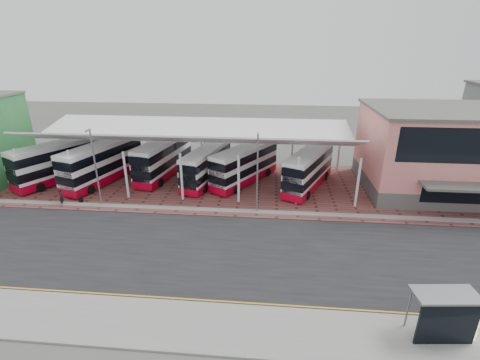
{
  "coord_description": "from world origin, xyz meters",
  "views": [
    {
      "loc": [
        3.18,
        -24.59,
        15.73
      ],
      "look_at": [
        0.17,
        8.2,
        2.61
      ],
      "focal_mm": 26.0,
      "sensor_mm": 36.0,
      "label": 1
    }
  ],
  "objects": [
    {
      "name": "north_kerb",
      "position": [
        0.0,
        6.2,
        0.07
      ],
      "size": [
        120.0,
        0.8,
        0.14
      ],
      "primitive_type": "cube",
      "color": "slate",
      "rests_on": "ground"
    },
    {
      "name": "bus_shelter",
      "position": [
        13.33,
        -8.66,
        1.92
      ],
      "size": [
        3.7,
        1.97,
        2.85
      ],
      "rotation": [
        0.0,
        0.0,
        0.1
      ],
      "color": "black",
      "rests_on": "sidewalk"
    },
    {
      "name": "bus_2",
      "position": [
        -10.05,
        15.45,
        2.33
      ],
      "size": [
        4.56,
        11.35,
        4.56
      ],
      "rotation": [
        0.0,
        0.0,
        -0.19
      ],
      "color": "white",
      "rests_on": "forecourt"
    },
    {
      "name": "bus_0",
      "position": [
        -21.84,
        12.83,
        2.38
      ],
      "size": [
        7.68,
        11.23,
        4.68
      ],
      "rotation": [
        0.0,
        0.0,
        -0.49
      ],
      "color": "white",
      "rests_on": "forecourt"
    },
    {
      "name": "pedestrian",
      "position": [
        -18.07,
        6.07,
        0.95
      ],
      "size": [
        0.61,
        0.75,
        1.77
      ],
      "primitive_type": "imported",
      "rotation": [
        0.0,
        0.0,
        1.9
      ],
      "color": "black",
      "rests_on": "forecourt"
    },
    {
      "name": "terminal",
      "position": [
        23.0,
        13.92,
        4.66
      ],
      "size": [
        18.4,
        14.4,
        9.25
      ],
      "color": "#514F4D",
      "rests_on": "ground"
    },
    {
      "name": "canopy",
      "position": [
        -6.0,
        13.94,
        5.8
      ],
      "size": [
        37.0,
        11.63,
        7.07
      ],
      "color": "silver",
      "rests_on": "ground"
    },
    {
      "name": "bus_4",
      "position": [
        0.2,
        14.05,
        2.21
      ],
      "size": [
        7.46,
        10.25,
        4.33
      ],
      "rotation": [
        0.0,
        0.0,
        -0.54
      ],
      "color": "white",
      "rests_on": "forecourt"
    },
    {
      "name": "lamp_east",
      "position": [
        2.0,
        6.27,
        4.36
      ],
      "size": [
        0.16,
        0.9,
        8.07
      ],
      "color": "slate",
      "rests_on": "ground"
    },
    {
      "name": "bus_5",
      "position": [
        7.58,
        13.21,
        2.21
      ],
      "size": [
        6.5,
        10.56,
        4.32
      ],
      "rotation": [
        0.0,
        0.0,
        -0.42
      ],
      "color": "white",
      "rests_on": "forecourt"
    },
    {
      "name": "yellow_line_far",
      "position": [
        0.0,
        -6.7,
        0.03
      ],
      "size": [
        120.0,
        0.12,
        0.01
      ],
      "primitive_type": "cube",
      "color": "gold",
      "rests_on": "road"
    },
    {
      "name": "sidewalk",
      "position": [
        0.0,
        -9.0,
        0.07
      ],
      "size": [
        120.0,
        4.0,
        0.14
      ],
      "primitive_type": "cube",
      "color": "slate",
      "rests_on": "ground"
    },
    {
      "name": "road",
      "position": [
        0.0,
        -1.0,
        0.01
      ],
      "size": [
        120.0,
        14.0,
        0.02
      ],
      "primitive_type": "cube",
      "color": "black",
      "rests_on": "ground"
    },
    {
      "name": "ground",
      "position": [
        0.0,
        0.0,
        0.0
      ],
      "size": [
        140.0,
        140.0,
        0.0
      ],
      "primitive_type": "plane",
      "color": "#484945"
    },
    {
      "name": "bus_3",
      "position": [
        -4.32,
        13.72,
        2.11
      ],
      "size": [
        4.62,
        10.25,
        4.12
      ],
      "rotation": [
        0.0,
        0.0,
        -0.24
      ],
      "color": "white",
      "rests_on": "forecourt"
    },
    {
      "name": "yellow_line_near",
      "position": [
        0.0,
        -7.0,
        0.03
      ],
      "size": [
        120.0,
        0.12,
        0.01
      ],
      "primitive_type": "cube",
      "color": "gold",
      "rests_on": "road"
    },
    {
      "name": "forecourt",
      "position": [
        2.0,
        13.0,
        0.03
      ],
      "size": [
        72.0,
        16.0,
        0.06
      ],
      "primitive_type": "cube",
      "color": "brown",
      "rests_on": "ground"
    },
    {
      "name": "lamp_west",
      "position": [
        -14.0,
        6.27,
        4.36
      ],
      "size": [
        0.16,
        0.9,
        8.07
      ],
      "color": "slate",
      "rests_on": "ground"
    },
    {
      "name": "suitcase",
      "position": [
        -16.42,
        6.66,
        0.34
      ],
      "size": [
        0.33,
        0.24,
        0.57
      ],
      "primitive_type": "cube",
      "color": "black",
      "rests_on": "forecourt"
    },
    {
      "name": "bus_1",
      "position": [
        -16.64,
        12.79,
        2.39
      ],
      "size": [
        5.8,
        11.63,
        4.68
      ],
      "rotation": [
        0.0,
        0.0,
        -0.29
      ],
      "color": "white",
      "rests_on": "forecourt"
    }
  ]
}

